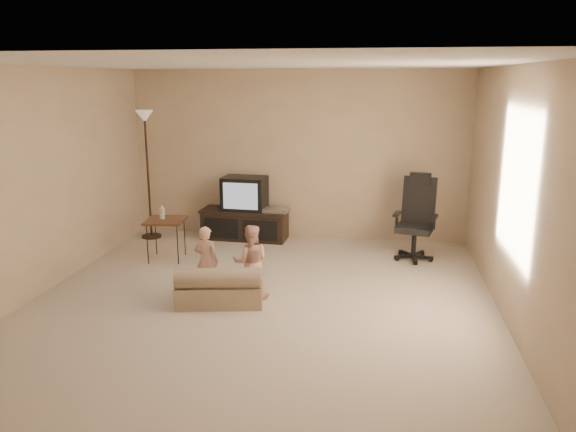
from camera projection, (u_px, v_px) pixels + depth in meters
name	position (u px, v px, depth m)	size (l,w,h in m)	color
floor	(260.00, 305.00, 6.02)	(5.50, 5.50, 0.00)	#BDB096
room_shell	(258.00, 165.00, 5.65)	(5.50, 5.50, 5.50)	silver
tv_stand	(245.00, 213.00, 8.43)	(1.34, 0.55, 0.95)	black
office_chair	(416.00, 229.00, 7.50)	(0.64, 0.66, 1.15)	black
side_table	(165.00, 221.00, 7.42)	(0.55, 0.55, 0.75)	brown
floor_lamp	(146.00, 146.00, 8.26)	(0.30, 0.30, 1.92)	black
child_sofa	(219.00, 288.00, 6.00)	(0.99, 0.68, 0.45)	#9B8569
toddler_left	(206.00, 261.00, 6.23)	(0.29, 0.21, 0.79)	#DFA78B
toddler_right	(251.00, 262.00, 6.13)	(0.40, 0.22, 0.83)	#DFA78B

